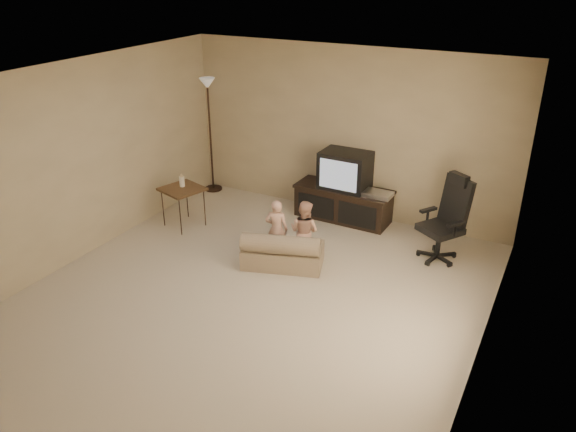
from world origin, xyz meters
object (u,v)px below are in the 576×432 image
at_px(tv_stand, 344,192).
at_px(toddler_right, 304,231).
at_px(side_table, 182,189).
at_px(toddler_left, 277,229).
at_px(floor_lamp, 209,110).
at_px(child_sofa, 282,252).
at_px(office_chair, 444,230).

xyz_separation_m(tv_stand, toddler_right, (0.04, -1.41, -0.02)).
relative_size(side_table, toddler_left, 0.98).
distance_m(floor_lamp, child_sofa, 3.08).
height_order(tv_stand, toddler_right, tv_stand).
relative_size(toddler_left, toddler_right, 0.98).
relative_size(office_chair, side_table, 1.44).
distance_m(office_chair, toddler_left, 2.15).
distance_m(office_chair, toddler_right, 1.80).
bearing_deg(child_sofa, tv_stand, 67.60).
bearing_deg(child_sofa, toddler_left, 117.70).
bearing_deg(toddler_left, child_sofa, 115.98).
relative_size(office_chair, child_sofa, 1.02).
distance_m(tv_stand, toddler_left, 1.54).
xyz_separation_m(tv_stand, office_chair, (1.60, -0.52, -0.02)).
relative_size(tv_stand, floor_lamp, 0.79).
distance_m(floor_lamp, toddler_left, 2.78).
relative_size(child_sofa, toddler_left, 1.38).
height_order(side_table, toddler_left, toddler_left).
xyz_separation_m(side_table, toddler_right, (2.00, -0.12, -0.16)).
xyz_separation_m(toddler_left, toddler_right, (0.34, 0.10, 0.01)).
xyz_separation_m(floor_lamp, toddler_right, (2.43, -1.47, -0.95)).
distance_m(office_chair, floor_lamp, 4.15).
bearing_deg(toddler_left, floor_lamp, -56.39).
xyz_separation_m(side_table, child_sofa, (1.83, -0.39, -0.37)).
relative_size(child_sofa, toddler_right, 1.35).
bearing_deg(floor_lamp, office_chair, -8.27).
relative_size(side_table, toddler_right, 0.96).
distance_m(tv_stand, office_chair, 1.69).
bearing_deg(side_table, office_chair, 12.16).
distance_m(tv_stand, child_sofa, 1.70).
height_order(side_table, floor_lamp, floor_lamp).
height_order(side_table, toddler_right, toddler_right).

